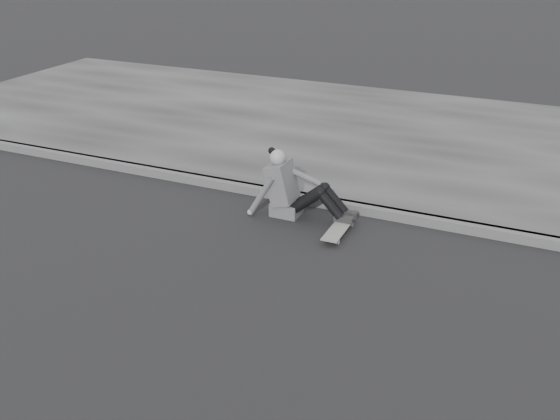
{
  "coord_description": "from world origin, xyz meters",
  "views": [
    {
      "loc": [
        -0.59,
        -4.55,
        3.48
      ],
      "look_at": [
        -3.15,
        1.26,
        0.5
      ],
      "focal_mm": 40.0,
      "sensor_mm": 36.0,
      "label": 1
    }
  ],
  "objects": [
    {
      "name": "skateboard",
      "position": [
        -2.65,
        1.91,
        0.07
      ],
      "size": [
        0.2,
        0.78,
        0.09
      ],
      "color": "#9E9D98",
      "rests_on": "ground"
    },
    {
      "name": "seated_woman",
      "position": [
        -3.38,
        2.16,
        0.36
      ],
      "size": [
        1.38,
        0.46,
        0.88
      ],
      "color": "#525254",
      "rests_on": "ground"
    }
  ]
}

